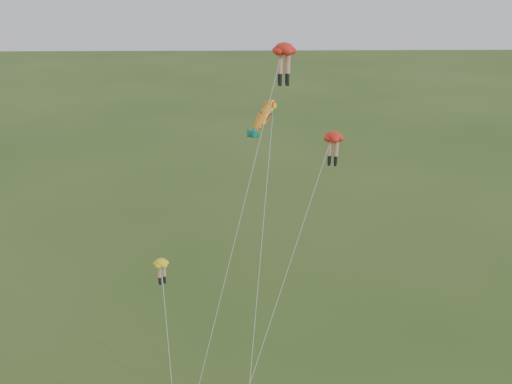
{
  "coord_description": "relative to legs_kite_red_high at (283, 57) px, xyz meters",
  "views": [
    {
      "loc": [
        1.03,
        -27.94,
        24.16
      ],
      "look_at": [
        1.78,
        6.0,
        10.65
      ],
      "focal_mm": 40.0,
      "sensor_mm": 36.0,
      "label": 1
    }
  ],
  "objects": [
    {
      "name": "legs_kite_red_high",
      "position": [
        0.0,
        0.0,
        0.0
      ],
      "size": [
        6.46,
        9.31,
        19.85
      ],
      "rotation": [
        0.0,
        0.0,
        0.11
      ],
      "color": "red",
      "rests_on": "ground"
    },
    {
      "name": "legs_kite_red_mid",
      "position": [
        2.77,
        -2.89,
        -4.76
      ],
      "size": [
        6.58,
        7.76,
        15.06
      ],
      "rotation": [
        0.0,
        0.0,
        -0.26
      ],
      "color": "red",
      "rests_on": "ground"
    },
    {
      "name": "legs_kite_yellow",
      "position": [
        -7.0,
        -7.55,
        -10.64
      ],
      "size": [
        1.46,
        4.06,
        9.17
      ],
      "rotation": [
        0.0,
        0.0,
        0.49
      ],
      "color": "yellow",
      "rests_on": "ground"
    },
    {
      "name": "fish_kite",
      "position": [
        -1.0,
        2.92,
        -4.48
      ],
      "size": [
        2.66,
        13.35,
        15.82
      ],
      "rotation": [
        0.59,
        0.0,
        -0.61
      ],
      "color": "yellow",
      "rests_on": "ground"
    }
  ]
}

